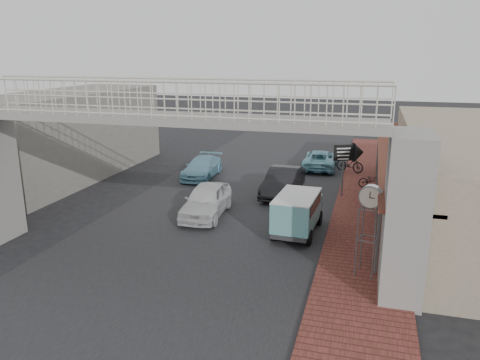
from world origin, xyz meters
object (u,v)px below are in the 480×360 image
Objects in this scene: motorcycle_near at (372,180)px; street_clock at (371,201)px; angkot_far at (202,167)px; dark_sedan at (283,182)px; arrow_sign at (357,153)px; angkot_van at (298,208)px; white_hatchback at (206,200)px; motorcycle_far at (350,163)px; angkot_curb at (320,159)px.

motorcycle_near is 11.16m from street_clock.
motorcycle_near is (9.82, 0.18, -0.08)m from angkot_far.
angkot_far is (-5.34, 2.30, -0.11)m from dark_sedan.
arrow_sign is at bearing -12.77° from angkot_far.
motorcycle_near is at bearing 104.54° from street_clock.
angkot_van is (1.58, -5.13, 0.36)m from dark_sedan.
motorcycle_far is at bearing 55.06° from white_hatchback.
dark_sedan is 4.01m from arrow_sign.
motorcycle_near is 3.45m from motorcycle_far.
motorcycle_far is (1.50, 10.76, -0.43)m from angkot_van.
dark_sedan is at bearing 132.41° from street_clock.
white_hatchback is 8.11m from arrow_sign.
arrow_sign is at bearing 73.79° from angkot_van.
angkot_far is at bearing 108.04° from white_hatchback.
motorcycle_near is 0.88× the size of motorcycle_far.
angkot_far is 2.61× the size of motorcycle_near.
white_hatchback is 8.59m from street_clock.
motorcycle_far is at bearing 64.22° from dark_sedan.
angkot_far is at bearing 136.04° from angkot_van.
motorcycle_near is at bearing -133.88° from motorcycle_far.
arrow_sign reaches higher than angkot_van.
street_clock reaches higher than motorcycle_near.
arrow_sign reaches higher than dark_sedan.
motorcycle_far is at bearing 19.09° from angkot_far.
white_hatchback is at bearing -167.19° from arrow_sign.
angkot_van is 6.27m from arrow_sign.
motorcycle_far is at bearing 110.30° from street_clock.
street_clock is at bearing 158.60° from motorcycle_near.
motorcycle_far is 5.26m from arrow_sign.
angkot_van reaches higher than motorcycle_far.
angkot_van is at bearing -133.36° from arrow_sign.
white_hatchback reaches higher than angkot_far.
angkot_van is (6.92, -7.43, 0.47)m from angkot_far.
white_hatchback is 0.98× the size of angkot_curb.
street_clock is 1.12× the size of arrow_sign.
street_clock reaches higher than angkot_curb.
street_clock reaches higher than motorcycle_far.
angkot_van reaches higher than angkot_curb.
dark_sedan is 5.12m from motorcycle_near.
white_hatchback is at bearing 163.56° from street_clock.
arrow_sign is (-0.87, -1.81, 1.80)m from motorcycle_near.
white_hatchback is 2.35× the size of motorcycle_far.
dark_sedan is 1.23× the size of angkot_van.
angkot_van reaches higher than dark_sedan.
dark_sedan is 5.81m from angkot_far.
angkot_van is 2.23× the size of motorcycle_near.
street_clock is at bearing 99.91° from angkot_curb.
angkot_curb is 7.72m from angkot_far.
motorcycle_far is (5.84, 9.73, -0.08)m from white_hatchback.
white_hatchback reaches higher than motorcycle_far.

